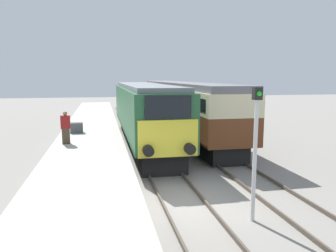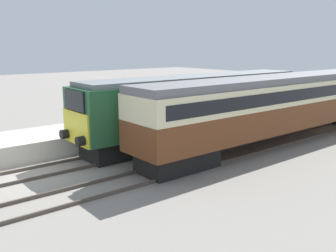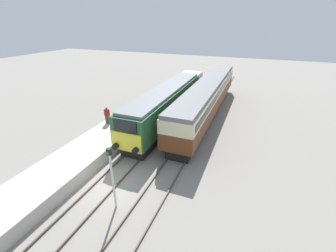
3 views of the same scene
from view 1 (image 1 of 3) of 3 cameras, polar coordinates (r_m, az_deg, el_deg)
name	(u,v)px [view 1 (image 1 of 3)]	position (r m, az deg, el deg)	size (l,w,h in m)	color
ground_plane	(184,205)	(11.29, 2.79, -13.53)	(120.00, 120.00, 0.00)	gray
platform_left	(90,146)	(18.52, -13.44, -3.37)	(3.50, 50.00, 0.97)	#B7B2A8
rails_near_track	(158,164)	(15.91, -1.69, -6.65)	(1.51, 60.00, 0.14)	#4C4238
rails_far_track	(225,161)	(16.80, 9.87, -5.94)	(1.50, 60.00, 0.14)	#4C4238
locomotive	(144,110)	(20.78, -4.26, 2.75)	(2.70, 15.93, 3.79)	black
passenger_carriage	(181,102)	(25.21, 2.31, 4.25)	(2.75, 21.21, 3.83)	black
person_on_platform	(66,128)	(16.81, -17.40, -0.30)	(0.44, 0.26, 1.61)	#473828
signal_post	(255,143)	(9.75, 14.98, -2.92)	(0.24, 0.28, 3.96)	silver
luggage_crate	(77,128)	(20.00, -15.63, -0.29)	(0.70, 0.56, 0.60)	#4C4C51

